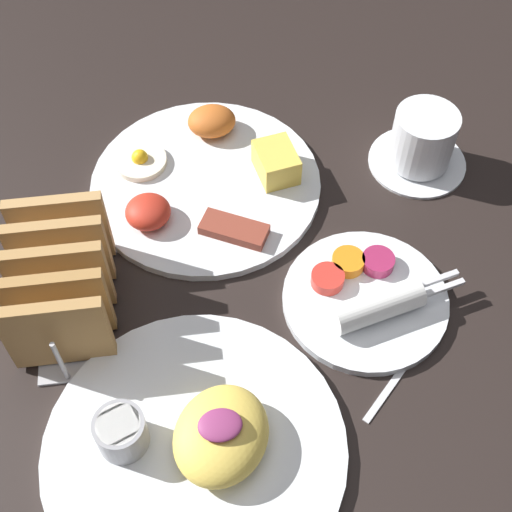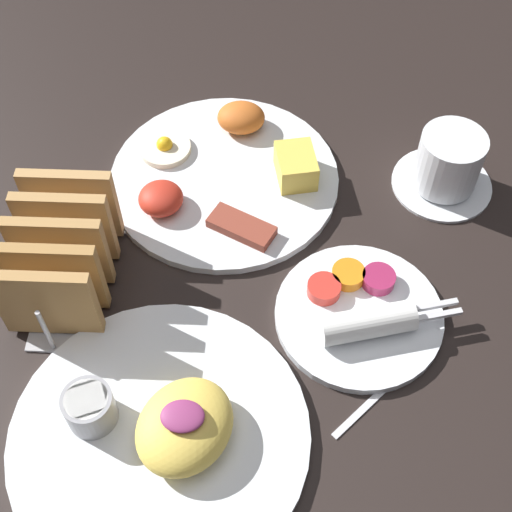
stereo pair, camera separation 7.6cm
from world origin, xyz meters
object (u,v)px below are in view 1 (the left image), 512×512
(plate_breakfast, at_px, (206,178))
(toast_rack, at_px, (61,281))
(plate_foreground, at_px, (196,443))
(coffee_cup, at_px, (422,142))
(plate_condiments, at_px, (366,297))

(plate_breakfast, xyz_separation_m, toast_rack, (-0.16, -0.15, 0.04))
(plate_foreground, bearing_deg, coffee_cup, 47.70)
(plate_foreground, bearing_deg, toast_rack, 124.85)
(toast_rack, bearing_deg, plate_foreground, -55.15)
(coffee_cup, bearing_deg, toast_rack, -159.70)
(plate_breakfast, bearing_deg, toast_rack, -136.01)
(plate_breakfast, relative_size, toast_rack, 1.53)
(plate_foreground, relative_size, coffee_cup, 2.38)
(coffee_cup, bearing_deg, plate_breakfast, -179.72)
(coffee_cup, bearing_deg, plate_foreground, -132.30)
(plate_breakfast, distance_m, plate_foreground, 0.33)
(plate_foreground, xyz_separation_m, coffee_cup, (0.30, 0.33, 0.02))
(plate_foreground, relative_size, toast_rack, 1.59)
(plate_condiments, distance_m, toast_rack, 0.32)
(plate_foreground, height_order, toast_rack, toast_rack)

